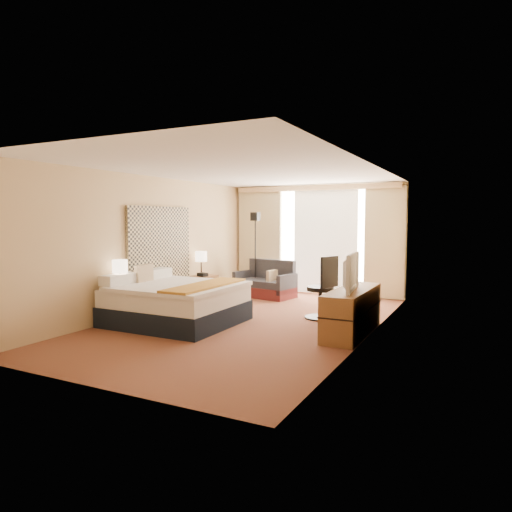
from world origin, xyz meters
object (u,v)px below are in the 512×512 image
at_px(lamp_left, 120,267).
at_px(nightstand_right, 204,288).
at_px(loveseat, 266,285).
at_px(floor_lamp, 255,236).
at_px(bed, 176,302).
at_px(desk_chair, 323,291).
at_px(lamp_right, 201,257).
at_px(media_dresser, 352,311).
at_px(television, 346,272).
at_px(nightstand_left, 124,307).

bearing_deg(lamp_left, nightstand_right, 89.34).
relative_size(loveseat, floor_lamp, 0.75).
relative_size(bed, loveseat, 1.38).
xyz_separation_m(desk_chair, lamp_right, (-2.99, 0.60, 0.46)).
relative_size(media_dresser, bed, 0.90).
xyz_separation_m(nightstand_right, lamp_left, (-0.03, -2.53, 0.69)).
distance_m(media_dresser, bed, 2.96).
bearing_deg(lamp_right, loveseat, 46.04).
bearing_deg(television, floor_lamp, 39.23).
relative_size(nightstand_left, desk_chair, 0.48).
distance_m(nightstand_left, television, 3.81).
xyz_separation_m(media_dresser, lamp_left, (-3.73, -1.08, 0.62)).
xyz_separation_m(bed, lamp_left, (-0.84, -0.43, 0.61)).
bearing_deg(nightstand_right, lamp_left, -90.66).
bearing_deg(bed, media_dresser, 12.67).
bearing_deg(lamp_right, desk_chair, -11.39).
bearing_deg(nightstand_left, nightstand_right, 90.00).
relative_size(floor_lamp, lamp_right, 3.67).
distance_m(nightstand_left, bed, 0.91).
distance_m(bed, lamp_left, 1.12).
height_order(nightstand_right, desk_chair, desk_chair).
bearing_deg(lamp_left, loveseat, 73.67).
xyz_separation_m(media_dresser, loveseat, (-2.68, 2.49, -0.07)).
bearing_deg(bed, desk_chair, 33.95).
relative_size(nightstand_left, loveseat, 0.38).
bearing_deg(nightstand_right, nightstand_left, -90.00).
xyz_separation_m(media_dresser, lamp_right, (-3.73, 1.40, 0.61)).
xyz_separation_m(bed, floor_lamp, (-0.17, 3.34, 1.02)).
relative_size(media_dresser, lamp_left, 3.32).
bearing_deg(desk_chair, bed, -126.03).
distance_m(media_dresser, floor_lamp, 4.20).
xyz_separation_m(desk_chair, lamp_left, (-2.99, -1.88, 0.46)).
bearing_deg(nightstand_right, bed, -68.92).
bearing_deg(loveseat, bed, -83.10).
bearing_deg(loveseat, nightstand_left, -95.35).
relative_size(media_dresser, desk_chair, 1.59).
height_order(nightstand_right, bed, bed).
height_order(media_dresser, floor_lamp, floor_lamp).
bearing_deg(television, bed, 92.03).
height_order(bed, lamp_left, lamp_left).
xyz_separation_m(media_dresser, desk_chair, (-0.74, 0.80, 0.16)).
height_order(lamp_right, television, television).
bearing_deg(lamp_left, floor_lamp, 79.94).
distance_m(nightstand_left, desk_chair, 3.50).
distance_m(media_dresser, television, 0.67).
height_order(nightstand_left, lamp_left, lamp_left).
bearing_deg(floor_lamp, desk_chair, -39.28).
relative_size(loveseat, television, 1.48).
bearing_deg(lamp_right, floor_lamp, 62.47).
distance_m(bed, loveseat, 3.15).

